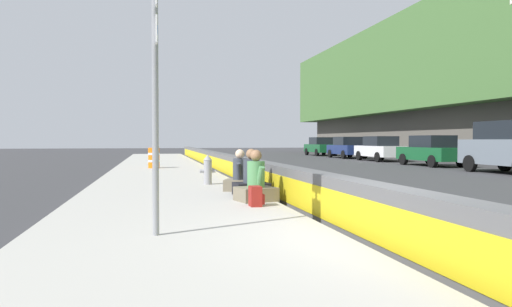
{
  "coord_description": "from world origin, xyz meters",
  "views": [
    {
      "loc": [
        -5.87,
        3.04,
        1.46
      ],
      "look_at": [
        8.58,
        -0.11,
        1.03
      ],
      "focal_mm": 33.25,
      "sensor_mm": 36.0,
      "label": 1
    }
  ],
  "objects_px": {
    "backpack": "(256,196)",
    "parked_car_farther": "(321,146)",
    "construction_barrel": "(154,158)",
    "fire_hydrant": "(208,169)",
    "parked_car_fourth": "(431,151)",
    "route_sign_post": "(155,85)",
    "seated_person_middle": "(251,181)",
    "seated_person_rear": "(240,178)",
    "seated_person_foreground": "(256,185)",
    "parked_car_midline": "(380,149)",
    "parked_car_far": "(347,147)"
  },
  "relations": [
    {
      "from": "backpack",
      "to": "parked_car_farther",
      "type": "xyz_separation_m",
      "value": [
        32.83,
        -13.35,
        0.53
      ]
    },
    {
      "from": "backpack",
      "to": "parked_car_farther",
      "type": "relative_size",
      "value": 0.09
    },
    {
      "from": "parked_car_farther",
      "to": "backpack",
      "type": "bearing_deg",
      "value": 157.87
    },
    {
      "from": "fire_hydrant",
      "to": "parked_car_midline",
      "type": "bearing_deg",
      "value": -40.46
    },
    {
      "from": "fire_hydrant",
      "to": "construction_barrel",
      "type": "xyz_separation_m",
      "value": [
        8.69,
        1.55,
        0.03
      ]
    },
    {
      "from": "backpack",
      "to": "parked_car_far",
      "type": "distance_m",
      "value": 29.52
    },
    {
      "from": "seated_person_rear",
      "to": "parked_car_fourth",
      "type": "bearing_deg",
      "value": -48.14
    },
    {
      "from": "construction_barrel",
      "to": "parked_car_midline",
      "type": "xyz_separation_m",
      "value": [
        7.42,
        -15.29,
        0.24
      ]
    },
    {
      "from": "route_sign_post",
      "to": "seated_person_rear",
      "type": "distance_m",
      "value": 6.1
    },
    {
      "from": "seated_person_middle",
      "to": "parked_car_far",
      "type": "distance_m",
      "value": 27.76
    },
    {
      "from": "seated_person_middle",
      "to": "construction_barrel",
      "type": "relative_size",
      "value": 1.17
    },
    {
      "from": "fire_hydrant",
      "to": "seated_person_foreground",
      "type": "bearing_deg",
      "value": -171.68
    },
    {
      "from": "seated_person_middle",
      "to": "parked_car_far",
      "type": "bearing_deg",
      "value": -27.82
    },
    {
      "from": "seated_person_rear",
      "to": "seated_person_middle",
      "type": "bearing_deg",
      "value": -176.08
    },
    {
      "from": "route_sign_post",
      "to": "construction_barrel",
      "type": "bearing_deg",
      "value": 0.01
    },
    {
      "from": "seated_person_foreground",
      "to": "parked_car_midline",
      "type": "bearing_deg",
      "value": -33.16
    },
    {
      "from": "route_sign_post",
      "to": "seated_person_middle",
      "type": "relative_size",
      "value": 3.25
    },
    {
      "from": "seated_person_rear",
      "to": "parked_car_fourth",
      "type": "relative_size",
      "value": 0.24
    },
    {
      "from": "fire_hydrant",
      "to": "parked_car_far",
      "type": "relative_size",
      "value": 0.19
    },
    {
      "from": "backpack",
      "to": "seated_person_middle",
      "type": "bearing_deg",
      "value": -8.92
    },
    {
      "from": "seated_person_foreground",
      "to": "parked_car_farther",
      "type": "distance_m",
      "value": 34.63
    },
    {
      "from": "construction_barrel",
      "to": "parked_car_far",
      "type": "relative_size",
      "value": 0.21
    },
    {
      "from": "fire_hydrant",
      "to": "parked_car_fourth",
      "type": "height_order",
      "value": "parked_car_fourth"
    },
    {
      "from": "fire_hydrant",
      "to": "backpack",
      "type": "relative_size",
      "value": 2.2
    },
    {
      "from": "backpack",
      "to": "parked_car_far",
      "type": "xyz_separation_m",
      "value": [
        26.38,
        -13.24,
        0.53
      ]
    },
    {
      "from": "seated_person_foreground",
      "to": "route_sign_post",
      "type": "bearing_deg",
      "value": 147.16
    },
    {
      "from": "parked_car_midline",
      "to": "construction_barrel",
      "type": "bearing_deg",
      "value": 115.9
    },
    {
      "from": "route_sign_post",
      "to": "parked_car_farther",
      "type": "xyz_separation_m",
      "value": [
        35.33,
        -15.31,
        -1.35
      ]
    },
    {
      "from": "seated_person_rear",
      "to": "construction_barrel",
      "type": "bearing_deg",
      "value": 11.58
    },
    {
      "from": "seated_person_foreground",
      "to": "seated_person_middle",
      "type": "relative_size",
      "value": 1.0
    },
    {
      "from": "construction_barrel",
      "to": "backpack",
      "type": "bearing_deg",
      "value": -171.76
    },
    {
      "from": "parked_car_far",
      "to": "fire_hydrant",
      "type": "bearing_deg",
      "value": 147.66
    },
    {
      "from": "seated_person_foreground",
      "to": "parked_car_midline",
      "type": "relative_size",
      "value": 0.25
    },
    {
      "from": "fire_hydrant",
      "to": "backpack",
      "type": "height_order",
      "value": "fire_hydrant"
    },
    {
      "from": "fire_hydrant",
      "to": "seated_person_rear",
      "type": "bearing_deg",
      "value": -161.77
    },
    {
      "from": "construction_barrel",
      "to": "parked_car_farther",
      "type": "xyz_separation_m",
      "value": [
        19.31,
        -15.31,
        0.24
      ]
    },
    {
      "from": "fire_hydrant",
      "to": "seated_person_foreground",
      "type": "height_order",
      "value": "seated_person_foreground"
    },
    {
      "from": "route_sign_post",
      "to": "seated_person_middle",
      "type": "height_order",
      "value": "route_sign_post"
    },
    {
      "from": "seated_person_middle",
      "to": "parked_car_farther",
      "type": "distance_m",
      "value": 33.63
    },
    {
      "from": "seated_person_foreground",
      "to": "seated_person_middle",
      "type": "bearing_deg",
      "value": -6.16
    },
    {
      "from": "backpack",
      "to": "parked_car_far",
      "type": "height_order",
      "value": "parked_car_far"
    },
    {
      "from": "seated_person_middle",
      "to": "parked_car_far",
      "type": "height_order",
      "value": "parked_car_far"
    },
    {
      "from": "parked_car_midline",
      "to": "parked_car_far",
      "type": "distance_m",
      "value": 5.44
    },
    {
      "from": "seated_person_middle",
      "to": "backpack",
      "type": "xyz_separation_m",
      "value": [
        -1.83,
        0.29,
        -0.15
      ]
    },
    {
      "from": "parked_car_fourth",
      "to": "parked_car_midline",
      "type": "bearing_deg",
      "value": -0.92
    },
    {
      "from": "parked_car_fourth",
      "to": "seated_person_middle",
      "type": "bearing_deg",
      "value": 134.58
    },
    {
      "from": "parked_car_far",
      "to": "parked_car_farther",
      "type": "relative_size",
      "value": 1.0
    },
    {
      "from": "seated_person_middle",
      "to": "fire_hydrant",
      "type": "bearing_deg",
      "value": 13.18
    },
    {
      "from": "parked_car_far",
      "to": "parked_car_midline",
      "type": "bearing_deg",
      "value": -179.0
    },
    {
      "from": "seated_person_middle",
      "to": "parked_car_farther",
      "type": "height_order",
      "value": "parked_car_farther"
    }
  ]
}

